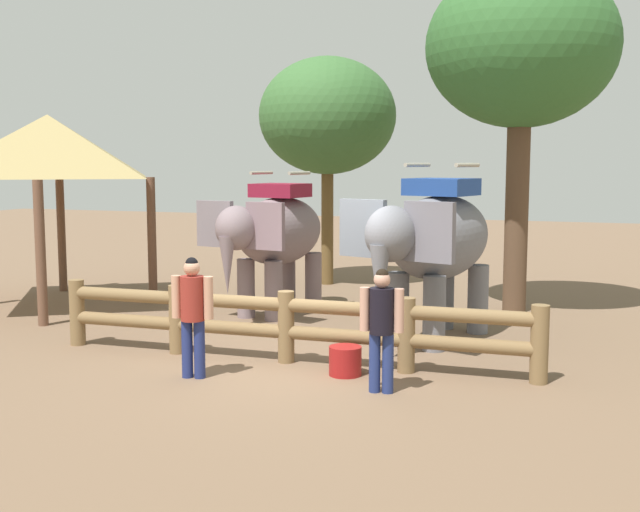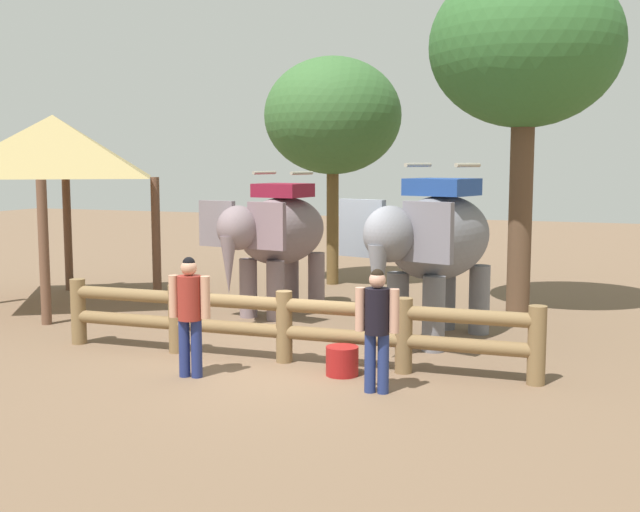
# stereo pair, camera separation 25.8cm
# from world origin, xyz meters

# --- Properties ---
(ground_plane) EXTENTS (60.00, 60.00, 0.00)m
(ground_plane) POSITION_xyz_m (0.00, 0.00, 0.00)
(ground_plane) COLOR brown
(log_fence) EXTENTS (7.36, 0.43, 1.05)m
(log_fence) POSITION_xyz_m (0.00, 0.14, 0.61)
(log_fence) COLOR brown
(log_fence) RESTS_ON ground
(elephant_near_left) EXTENTS (1.86, 3.24, 2.73)m
(elephant_near_left) POSITION_xyz_m (-1.59, 3.48, 1.54)
(elephant_near_left) COLOR slate
(elephant_near_left) RESTS_ON ground
(elephant_center) EXTENTS (2.28, 3.46, 2.89)m
(elephant_center) POSITION_xyz_m (1.73, 2.21, 1.63)
(elephant_center) COLOR slate
(elephant_center) RESTS_ON ground
(tourist_woman_in_black) EXTENTS (0.56, 0.33, 1.59)m
(tourist_woman_in_black) POSITION_xyz_m (1.71, -0.87, 0.92)
(tourist_woman_in_black) COLOR navy
(tourist_woman_in_black) RESTS_ON ground
(tourist_man_in_blue) EXTENTS (0.58, 0.36, 1.65)m
(tourist_man_in_blue) POSITION_xyz_m (-0.86, -1.06, 0.95)
(tourist_man_in_blue) COLOR navy
(tourist_man_in_blue) RESTS_ON ground
(thatched_shelter) EXTENTS (4.47, 4.47, 3.84)m
(thatched_shelter) POSITION_xyz_m (-6.14, 2.74, 3.18)
(thatched_shelter) COLOR brown
(thatched_shelter) RESTS_ON ground
(tree_far_left) EXTENTS (3.21, 3.21, 5.35)m
(tree_far_left) POSITION_xyz_m (-1.90, 7.39, 3.96)
(tree_far_left) COLOR brown
(tree_far_left) RESTS_ON ground
(tree_back_center) EXTENTS (3.61, 3.61, 6.62)m
(tree_back_center) POSITION_xyz_m (2.70, 5.34, 5.02)
(tree_back_center) COLOR brown
(tree_back_center) RESTS_ON ground
(feed_bucket) EXTENTS (0.45, 0.45, 0.40)m
(feed_bucket) POSITION_xyz_m (1.03, -0.24, 0.20)
(feed_bucket) COLOR maroon
(feed_bucket) RESTS_ON ground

